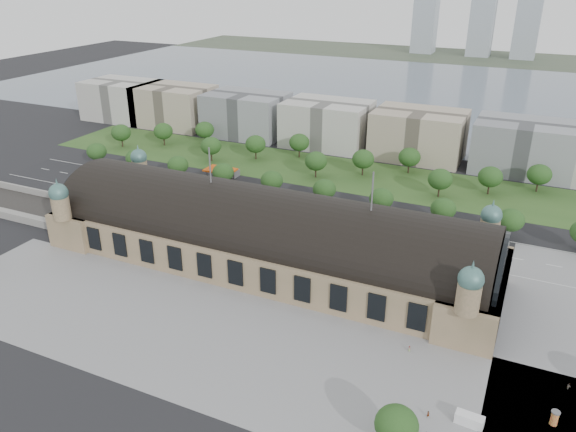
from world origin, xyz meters
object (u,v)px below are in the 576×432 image
at_px(bus_mid, 317,224).
at_px(traffic_car_4, 334,224).
at_px(traffic_car_2, 191,199).
at_px(van_south, 468,420).
at_px(pedestrian_0, 409,349).
at_px(parked_car_3, 221,216).
at_px(traffic_car_1, 146,177).
at_px(advertising_column, 555,418).
at_px(traffic_car_0, 83,184).
at_px(pedestrian_2, 569,386).
at_px(parked_car_4, 195,211).
at_px(bus_west, 262,219).
at_px(parked_car_5, 213,215).
at_px(parked_car_0, 125,197).
at_px(petrol_station, 226,172).
at_px(parked_car_1, 137,204).
at_px(traffic_car_6, 473,262).
at_px(pedestrian_1, 428,414).
at_px(bus_east, 324,226).
at_px(traffic_car_5, 392,222).
at_px(parked_car_2, 202,212).
at_px(parked_car_6, 204,214).

bearing_deg(bus_mid, traffic_car_4, -44.45).
xyz_separation_m(traffic_car_2, traffic_car_4, (63.24, 2.58, -0.15)).
height_order(van_south, pedestrian_0, van_south).
height_order(traffic_car_4, parked_car_3, parked_car_3).
bearing_deg(traffic_car_1, advertising_column, -116.62).
bearing_deg(traffic_car_0, parked_car_3, 91.95).
height_order(van_south, pedestrian_2, van_south).
relative_size(traffic_car_4, advertising_column, 1.08).
relative_size(parked_car_4, bus_west, 0.44).
distance_m(parked_car_5, bus_west, 20.76).
bearing_deg(pedestrian_0, van_south, -54.59).
distance_m(traffic_car_0, parked_car_0, 28.11).
relative_size(traffic_car_2, bus_west, 0.54).
xyz_separation_m(traffic_car_1, advertising_column, (177.12, -87.20, 1.21)).
xyz_separation_m(petrol_station, parked_car_5, (17.85, -41.04, -2.30)).
height_order(traffic_car_0, traffic_car_2, traffic_car_2).
relative_size(parked_car_1, advertising_column, 1.45).
relative_size(traffic_car_6, bus_mid, 0.48).
bearing_deg(bus_west, traffic_car_1, 73.99).
bearing_deg(parked_car_5, van_south, 19.10).
relative_size(parked_car_4, van_south, 0.77).
height_order(traffic_car_0, parked_car_1, traffic_car_0).
height_order(traffic_car_1, pedestrian_1, pedestrian_1).
relative_size(petrol_station, bus_east, 1.19).
height_order(traffic_car_5, parked_car_0, traffic_car_5).
xyz_separation_m(petrol_station, traffic_car_6, (117.12, -37.18, -2.13)).
relative_size(parked_car_2, parked_car_3, 1.00).
height_order(traffic_car_2, traffic_car_6, traffic_car_2).
xyz_separation_m(traffic_car_1, bus_east, (95.85, -16.57, 0.95)).
height_order(traffic_car_0, traffic_car_5, traffic_car_5).
height_order(parked_car_6, advertising_column, advertising_column).
bearing_deg(petrol_station, bus_west, -44.48).
relative_size(bus_mid, pedestrian_0, 7.82).
bearing_deg(petrol_station, traffic_car_1, -153.54).
bearing_deg(traffic_car_5, traffic_car_2, 95.74).
height_order(traffic_car_5, pedestrian_1, pedestrian_1).
xyz_separation_m(petrol_station, bus_west, (38.30, -37.62, -1.43)).
bearing_deg(pedestrian_1, petrol_station, 91.24).
bearing_deg(parked_car_2, pedestrian_2, 42.94).
bearing_deg(traffic_car_5, petrol_station, 74.73).
relative_size(traffic_car_5, parked_car_5, 1.02).
relative_size(parked_car_1, bus_west, 0.48).
distance_m(traffic_car_2, parked_car_0, 28.82).
xyz_separation_m(parked_car_3, bus_mid, (38.13, 6.96, 0.95)).
relative_size(traffic_car_5, pedestrian_0, 3.03).
bearing_deg(traffic_car_6, parked_car_5, -91.72).
bearing_deg(parked_car_2, bus_east, 71.40).
bearing_deg(traffic_car_0, parked_car_6, 90.72).
bearing_deg(parked_car_1, parked_car_5, 67.32).
bearing_deg(pedestrian_1, parked_car_2, 100.44).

